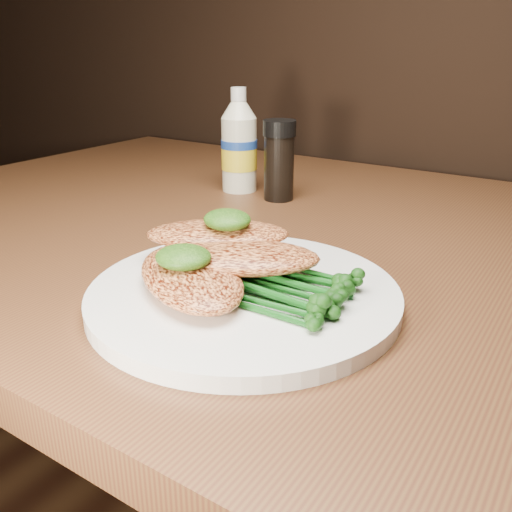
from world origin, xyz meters
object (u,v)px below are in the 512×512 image
Objects in this scene: mayo_bottle at (239,140)px; pepper_grinder at (279,161)px; plate at (244,295)px; dining_table at (270,457)px.

mayo_bottle reaches higher than pepper_grinder.
plate is at bearing -54.46° from mayo_bottle.
plate is (0.09, -0.20, 0.38)m from dining_table.
dining_table is 0.44m from plate.
pepper_grinder is at bearing 117.95° from dining_table.
plate is 1.80× the size of mayo_bottle.
plate reaches higher than dining_table.
dining_table is 0.48m from mayo_bottle.
dining_table is at bearing -62.05° from pepper_grinder.
dining_table is 10.53× the size of pepper_grinder.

